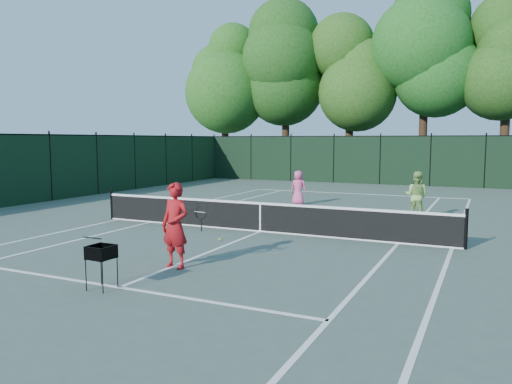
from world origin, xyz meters
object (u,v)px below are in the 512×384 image
at_px(player_pink, 298,188).
at_px(ball_hopper, 101,253).
at_px(player_green, 416,196).
at_px(loose_ball_midcourt, 220,239).
at_px(coach, 175,225).

xyz_separation_m(player_pink, ball_hopper, (0.93, -13.06, -0.04)).
bearing_deg(player_green, ball_hopper, 81.27).
xyz_separation_m(player_green, ball_hopper, (-4.21, -11.07, -0.15)).
bearing_deg(loose_ball_midcourt, player_green, 54.06).
distance_m(coach, ball_hopper, 1.97).
relative_size(player_green, loose_ball_midcourt, 25.06).
distance_m(coach, loose_ball_midcourt, 3.19).
bearing_deg(loose_ball_midcourt, player_pink, 94.86).
relative_size(player_pink, loose_ball_midcourt, 21.85).
xyz_separation_m(player_pink, loose_ball_midcourt, (0.69, -8.13, -0.71)).
xyz_separation_m(coach, ball_hopper, (-0.35, -1.92, -0.24)).
bearing_deg(loose_ball_midcourt, ball_hopper, -87.23).
relative_size(coach, loose_ball_midcourt, 27.67).
bearing_deg(coach, ball_hopper, -93.99).
height_order(coach, player_green, coach).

